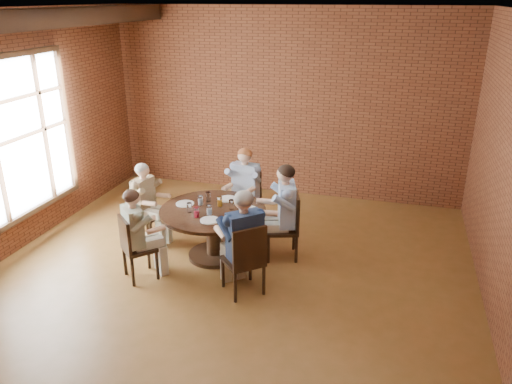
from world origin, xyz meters
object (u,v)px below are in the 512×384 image
(chair_d, at_px, (134,246))
(diner_d, at_px, (138,235))
(smartphone, at_px, (238,217))
(chair_a, at_px, (288,223))
(chair_e, at_px, (246,258))
(dining_table, at_px, (213,223))
(diner_a, at_px, (282,212))
(diner_c, at_px, (147,204))
(chair_c, at_px, (144,211))
(diner_b, at_px, (244,190))
(chair_b, at_px, (246,197))
(diner_e, at_px, (243,242))

(chair_d, xyz_separation_m, diner_d, (0.05, 0.06, 0.14))
(diner_d, bearing_deg, smartphone, -108.24)
(chair_a, height_order, smartphone, chair_a)
(chair_d, bearing_deg, chair_e, -135.45)
(dining_table, bearing_deg, chair_e, -47.77)
(diner_a, bearing_deg, diner_c, -104.64)
(chair_c, bearing_deg, smartphone, -92.72)
(dining_table, relative_size, chair_c, 1.68)
(chair_c, bearing_deg, diner_b, -48.30)
(diner_b, distance_m, diner_d, 2.04)
(diner_c, xyz_separation_m, diner_d, (0.39, -0.99, 0.01))
(diner_c, relative_size, chair_d, 1.39)
(diner_a, height_order, diner_c, diner_a)
(diner_b, bearing_deg, chair_c, -140.80)
(diner_b, distance_m, diner_c, 1.52)
(diner_d, bearing_deg, chair_c, -22.37)
(dining_table, bearing_deg, diner_c, 170.21)
(diner_b, height_order, chair_d, diner_b)
(dining_table, height_order, diner_b, diner_b)
(chair_a, distance_m, chair_d, 2.16)
(chair_b, relative_size, diner_b, 0.70)
(dining_table, distance_m, diner_a, 0.99)
(chair_a, bearing_deg, diner_d, -74.91)
(diner_d, bearing_deg, chair_d, 90.00)
(dining_table, height_order, smartphone, smartphone)
(chair_e, height_order, diner_e, diner_e)
(diner_b, bearing_deg, diner_a, -36.12)
(chair_a, xyz_separation_m, diner_d, (-1.76, -1.11, 0.11))
(dining_table, xyz_separation_m, diner_a, (0.93, 0.29, 0.17))
(diner_b, relative_size, diner_d, 1.06)
(chair_c, relative_size, chair_e, 0.92)
(chair_d, height_order, smartphone, chair_d)
(diner_b, xyz_separation_m, chair_c, (-1.34, -0.83, -0.18))
(chair_b, distance_m, smartphone, 1.33)
(diner_b, bearing_deg, diner_d, -108.17)
(chair_c, height_order, diner_e, diner_e)
(chair_d, relative_size, diner_e, 0.65)
(chair_a, distance_m, chair_e, 1.16)
(diner_d, bearing_deg, diner_a, -104.06)
(smartphone, bearing_deg, diner_c, 150.17)
(chair_e, distance_m, smartphone, 0.76)
(diner_c, bearing_deg, chair_c, 90.00)
(dining_table, bearing_deg, smartphone, -19.83)
(dining_table, distance_m, diner_b, 1.06)
(diner_e, bearing_deg, chair_d, -37.87)
(chair_c, xyz_separation_m, chair_e, (1.94, -1.02, 0.03))
(chair_a, relative_size, chair_d, 1.08)
(diner_c, distance_m, chair_d, 1.11)
(chair_a, distance_m, chair_b, 1.19)
(diner_a, bearing_deg, chair_b, -154.10)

